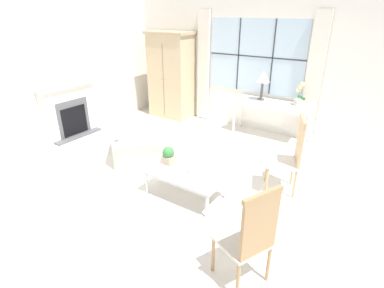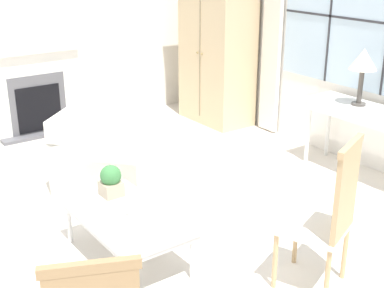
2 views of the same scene
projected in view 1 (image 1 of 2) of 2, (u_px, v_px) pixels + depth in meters
name	position (u px, v px, depth m)	size (l,w,h in m)	color
ground_plane	(168.00, 186.00, 4.54)	(14.00, 14.00, 0.00)	silver
wall_back_windowed	(255.00, 65.00, 6.26)	(7.20, 0.14, 2.80)	silver
wall_left	(65.00, 67.00, 5.97)	(0.06, 7.20, 2.80)	silver
fireplace	(69.00, 105.00, 6.11)	(0.34, 1.26, 2.04)	#515156
armoire	(171.00, 76.00, 7.16)	(1.09, 0.62, 2.00)	tan
console_table	(271.00, 106.00, 6.06)	(1.53, 0.42, 0.76)	white
table_lamp	(263.00, 78.00, 5.95)	(0.28, 0.28, 0.58)	#4C4742
potted_orchid	(299.00, 96.00, 5.72)	(0.21, 0.17, 0.46)	#BCB7AD
armchair_upholstered	(139.00, 144.00, 5.31)	(1.25, 1.25, 0.76)	silver
side_chair_wooden	(291.00, 152.00, 4.19)	(0.57, 0.57, 1.13)	white
accent_chair_wooden	(251.00, 234.00, 2.69)	(0.58, 0.58, 1.09)	beige
coffee_table	(186.00, 174.00, 4.16)	(1.11, 0.61, 0.39)	silver
potted_plant_small	(168.00, 155.00, 4.32)	(0.17, 0.17, 0.26)	tan
pillar_candle	(191.00, 168.00, 4.08)	(0.09, 0.09, 0.16)	silver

